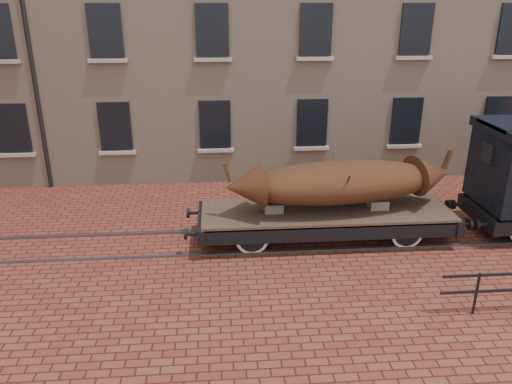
{
  "coord_description": "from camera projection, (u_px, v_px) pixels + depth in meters",
  "views": [
    {
      "loc": [
        -2.42,
        -12.54,
        6.39
      ],
      "look_at": [
        -1.39,
        0.5,
        1.3
      ],
      "focal_mm": 35.0,
      "sensor_mm": 36.0,
      "label": 1
    }
  ],
  "objects": [
    {
      "name": "flatcar_wagon",
      "position": [
        325.0,
        215.0,
        13.92
      ],
      "size": [
        7.78,
        2.11,
        1.17
      ],
      "color": "brown",
      "rests_on": "ground"
    },
    {
      "name": "rail_track",
      "position": [
        306.0,
        239.0,
        14.13
      ],
      "size": [
        30.0,
        1.52,
        0.06
      ],
      "color": "#59595E",
      "rests_on": "ground"
    },
    {
      "name": "ground",
      "position": [
        306.0,
        240.0,
        14.14
      ],
      "size": [
        90.0,
        90.0,
        0.0
      ],
      "primitive_type": "plane",
      "color": "maroon"
    },
    {
      "name": "iron_boat",
      "position": [
        340.0,
        182.0,
        13.58
      ],
      "size": [
        6.41,
        2.3,
        1.54
      ],
      "color": "#47250B",
      "rests_on": "flatcar_wagon"
    }
  ]
}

